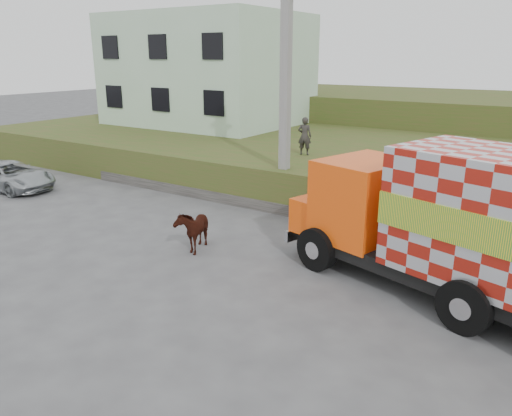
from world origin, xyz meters
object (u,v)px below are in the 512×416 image
Objects in this scene: cargo_truck at (463,225)px; pedestrian at (305,136)px; utility_pole at (285,94)px; suv at (10,176)px; cow at (193,228)px.

cargo_truck is 5.46× the size of pedestrian.
utility_pole is 11.99m from suv.
cow reaches higher than suv.
pedestrian is (-0.39, 7.31, 1.63)m from cow.
suv is at bearing -160.91° from utility_pole.
pedestrian is (-0.63, 2.64, -1.83)m from utility_pole.
suv is (-17.54, 0.04, -1.23)m from cargo_truck.
cargo_truck is 9.76m from pedestrian.
cargo_truck is at bearing -13.68° from cow.
utility_pole reaches higher than suv.
cargo_truck is at bearing 125.25° from pedestrian.
utility_pole reaches higher than cow.
suv is 2.72× the size of pedestrian.
cargo_truck is 5.60× the size of cow.
suv is at bearing -163.75° from cargo_truck.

